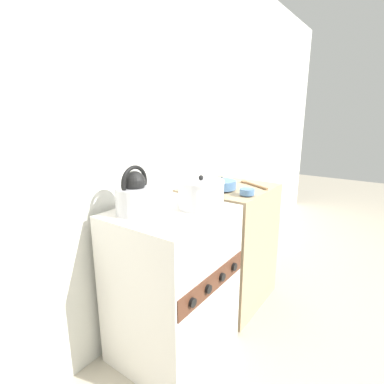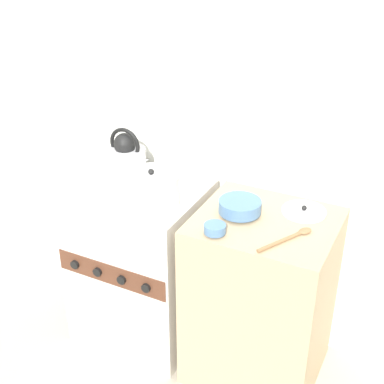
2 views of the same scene
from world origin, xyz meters
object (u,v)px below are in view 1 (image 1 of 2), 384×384
Objects in this scene: cooking_pot at (201,194)px; stove at (172,284)px; kettle at (136,196)px; enamel_bowl at (222,185)px; loose_pot_lid at (222,180)px; small_ceramic_bowl at (247,192)px.

stove is at bearing 145.43° from cooking_pot.
enamel_bowl is (0.67, -0.12, -0.05)m from kettle.
enamel_bowl reaches higher than stove.
cooking_pot is (0.14, -0.10, 0.51)m from stove.
loose_pot_lid reaches higher than stove.
small_ceramic_bowl is (0.64, -0.32, -0.07)m from kettle.
kettle is 1.26× the size of loose_pot_lid.
enamel_bowl reaches higher than small_ceramic_bowl.
cooking_pot is (0.28, -0.22, -0.02)m from kettle.
enamel_bowl is (0.53, -0.00, 0.48)m from stove.
kettle is 1.33× the size of enamel_bowl.
kettle is 0.98× the size of cooking_pot.
stove is at bearing -169.65° from loose_pot_lid.
loose_pot_lid is (0.25, 0.15, -0.03)m from enamel_bowl.
small_ceramic_bowl is 0.44m from loose_pot_lid.
loose_pot_lid is at bearing 20.39° from cooking_pot.
cooking_pot is at bearing -159.61° from loose_pot_lid.
kettle reaches higher than loose_pot_lid.
small_ceramic_bowl is at bearing -26.56° from kettle.
enamel_bowl is at bearing 13.43° from cooking_pot.
cooking_pot is 0.41m from enamel_bowl.
enamel_bowl is (0.39, 0.09, -0.04)m from cooking_pot.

